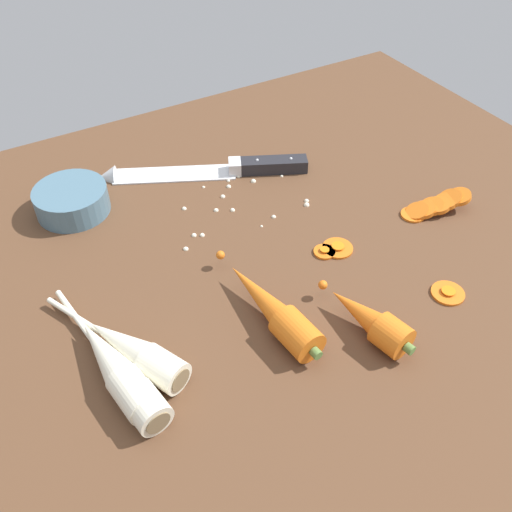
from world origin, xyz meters
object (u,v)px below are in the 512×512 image
at_px(parsnip_front, 126,381).
at_px(carrot_slice_stack, 435,206).
at_px(carrot_slice_stray_far, 325,251).
at_px(carrot_slice_stray_near, 338,247).
at_px(whole_carrot_second, 370,320).
at_px(prep_bowl, 71,200).
at_px(chefs_knife, 200,171).
at_px(carrot_slice_stray_mid, 448,292).
at_px(parsnip_mid_right, 113,365).
at_px(whole_carrot, 273,309).
at_px(parsnip_mid_left, 133,351).

bearing_deg(parsnip_front, carrot_slice_stack, 7.81).
bearing_deg(parsnip_front, carrot_slice_stray_far, 13.68).
height_order(parsnip_front, carrot_slice_stray_near, parsnip_front).
xyz_separation_m(carrot_slice_stray_near, carrot_slice_stray_far, (-0.02, 0.00, -0.00)).
relative_size(whole_carrot_second, prep_bowl, 1.32).
distance_m(chefs_knife, prep_bowl, 0.21).
height_order(carrot_slice_stray_mid, prep_bowl, prep_bowl).
height_order(parsnip_mid_right, prep_bowl, same).
bearing_deg(parsnip_mid_right, whole_carrot, -5.56).
height_order(parsnip_mid_left, carrot_slice_stack, parsnip_mid_left).
relative_size(parsnip_mid_left, carrot_slice_stray_far, 6.66).
bearing_deg(carrot_slice_stray_mid, parsnip_mid_right, 167.26).
distance_m(parsnip_mid_right, carrot_slice_stray_far, 0.33).
bearing_deg(chefs_knife, carrot_slice_stray_near, -71.61).
height_order(whole_carrot_second, parsnip_mid_left, whole_carrot_second).
distance_m(parsnip_mid_right, carrot_slice_stray_near, 0.35).
relative_size(parsnip_front, carrot_slice_stray_mid, 4.73).
bearing_deg(chefs_knife, carrot_slice_stray_mid, -68.42).
bearing_deg(chefs_knife, parsnip_mid_left, -127.08).
bearing_deg(parsnip_mid_left, carrot_slice_stray_far, 8.29).
height_order(whole_carrot_second, carrot_slice_stray_far, whole_carrot_second).
xyz_separation_m(chefs_knife, parsnip_mid_left, (-0.23, -0.31, 0.01)).
height_order(chefs_knife, carrot_slice_stack, carrot_slice_stack).
distance_m(whole_carrot_second, carrot_slice_stray_near, 0.15).
relative_size(parsnip_mid_left, carrot_slice_stray_near, 4.73).
relative_size(carrot_slice_stack, carrot_slice_stray_far, 3.51).
distance_m(parsnip_mid_left, carrot_slice_stray_far, 0.30).
bearing_deg(carrot_slice_stray_mid, carrot_slice_stray_far, 122.76).
height_order(parsnip_mid_right, carrot_slice_stray_near, parsnip_mid_right).
bearing_deg(whole_carrot, carrot_slice_stack, 11.02).
height_order(chefs_knife, carrot_slice_stray_near, chefs_knife).
bearing_deg(carrot_slice_stack, carrot_slice_stray_far, 178.01).
xyz_separation_m(chefs_knife, whole_carrot_second, (0.03, -0.41, 0.01)).
bearing_deg(whole_carrot_second, carrot_slice_stray_near, 68.31).
bearing_deg(parsnip_front, parsnip_mid_left, 57.82).
bearing_deg(parsnip_mid_right, chefs_knife, 50.56).
distance_m(whole_carrot_second, parsnip_front, 0.29).
height_order(whole_carrot_second, parsnip_front, whole_carrot_second).
distance_m(parsnip_front, carrot_slice_stray_mid, 0.42).
relative_size(parsnip_front, parsnip_mid_left, 1.00).
relative_size(chefs_knife, carrot_slice_stack, 3.02).
height_order(chefs_knife, prep_bowl, prep_bowl).
height_order(whole_carrot, whole_carrot_second, same).
distance_m(parsnip_front, prep_bowl, 0.35).
distance_m(whole_carrot, parsnip_mid_right, 0.20).
height_order(parsnip_mid_left, carrot_slice_stray_near, parsnip_mid_left).
xyz_separation_m(parsnip_front, prep_bowl, (0.04, 0.35, 0.00)).
height_order(chefs_knife, whole_carrot_second, whole_carrot_second).
distance_m(chefs_knife, whole_carrot, 0.34).
xyz_separation_m(carrot_slice_stack, carrot_slice_stray_far, (-0.20, 0.01, -0.01)).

